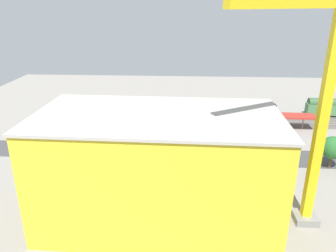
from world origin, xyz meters
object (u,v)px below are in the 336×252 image
object	(u,v)px
platform_canopy_near	(199,114)
box_truck_0	(126,168)
parked_car_0	(280,148)
street_tree_4	(54,144)
parked_car_4	(174,146)
locomotive	(257,110)
box_truck_1	(110,162)
parked_car_5	(149,145)
tower_crane	(317,105)
parked_car_3	(199,146)
construction_building	(158,170)
street_tree_3	(264,143)
street_tree_2	(264,146)
street_tree_0	(333,148)
parked_car_6	(126,145)
parked_car_1	(254,147)
street_tree_5	(70,138)
parked_car_7	(99,144)
freight_coach_far	(125,110)
street_tree_1	(214,144)
parked_car_2	(228,147)
traffic_light	(142,145)

from	to	relation	value
platform_canopy_near	box_truck_0	xyz separation A→B (m)	(15.75, 29.48, -2.19)
parked_car_0	street_tree_4	world-z (taller)	street_tree_4
platform_canopy_near	parked_car_4	bearing A→B (deg)	67.69
locomotive	box_truck_1	xyz separation A→B (m)	(38.51, 37.82, -0.13)
parked_car_5	tower_crane	world-z (taller)	tower_crane
parked_car_4	box_truck_0	bearing A→B (deg)	55.72
parked_car_3	box_truck_0	distance (m)	20.56
construction_building	street_tree_3	distance (m)	28.35
parked_car_3	platform_canopy_near	bearing A→B (deg)	-92.15
street_tree_2	street_tree_0	bearing A→B (deg)	179.93
parked_car_6	parked_car_4	bearing A→B (deg)	179.06
platform_canopy_near	tower_crane	world-z (taller)	tower_crane
tower_crane	parked_car_3	bearing A→B (deg)	-61.65
tower_crane	street_tree_4	size ratio (longest dim) A/B	4.73
street_tree_3	parked_car_1	bearing A→B (deg)	-88.12
parked_car_3	tower_crane	world-z (taller)	tower_crane
box_truck_1	street_tree_5	distance (m)	10.57
platform_canopy_near	parked_car_1	size ratio (longest dim) A/B	14.27
parked_car_6	street_tree_5	size ratio (longest dim) A/B	0.50
locomotive	parked_car_7	size ratio (longest dim) A/B	3.06
parked_car_4	street_tree_2	bearing A→B (deg)	158.69
platform_canopy_near	parked_car_4	size ratio (longest dim) A/B	13.68
tower_crane	street_tree_4	bearing A→B (deg)	-21.80
parked_car_4	street_tree_0	xyz separation A→B (m)	(-33.75, 7.60, 3.91)
freight_coach_far	construction_building	xyz separation A→B (m)	(-14.07, 47.57, 5.72)
platform_canopy_near	box_truck_1	bearing A→B (deg)	53.45
street_tree_1	box_truck_0	bearing A→B (deg)	18.40
parked_car_2	parked_car_6	bearing A→B (deg)	0.56
parked_car_1	parked_car_0	bearing A→B (deg)	-179.40
parked_car_5	traffic_light	xyz separation A→B (m)	(0.53, 7.89, 3.43)
parked_car_6	traffic_light	distance (m)	9.53
street_tree_1	parked_car_0	bearing A→B (deg)	-154.64
street_tree_5	construction_building	bearing A→B (deg)	137.12
street_tree_5	traffic_light	bearing A→B (deg)	179.97
parked_car_5	parked_car_7	distance (m)	12.36
parked_car_5	box_truck_0	xyz separation A→B (m)	(3.02, 14.06, 0.97)
box_truck_1	tower_crane	bearing A→B (deg)	154.01
street_tree_2	parked_car_2	bearing A→B (deg)	-52.00
box_truck_1	platform_canopy_near	bearing A→B (deg)	-126.55
parked_car_3	parked_car_5	distance (m)	12.14
street_tree_3	traffic_light	bearing A→B (deg)	-1.30
parked_car_5	street_tree_1	size ratio (longest dim) A/B	0.57
parked_car_2	street_tree_2	xyz separation A→B (m)	(-6.26, 8.01, 3.93)
parked_car_5	street_tree_0	bearing A→B (deg)	168.38
parked_car_2	street_tree_2	size ratio (longest dim) A/B	0.68
locomotive	parked_car_0	distance (m)	26.76
parked_car_3	tower_crane	xyz separation A→B (m)	(-14.97, 27.75, 19.23)
parked_car_3	box_truck_1	bearing A→B (deg)	29.98
parked_car_2	parked_car_4	distance (m)	13.18
box_truck_0	street_tree_3	bearing A→B (deg)	-168.95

